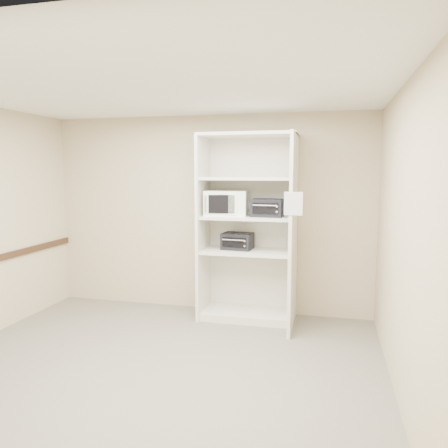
% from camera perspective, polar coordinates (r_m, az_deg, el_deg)
% --- Properties ---
extents(floor, '(4.50, 4.00, 0.01)m').
position_cam_1_polar(floor, '(4.59, -9.18, -18.19)').
color(floor, '#626055').
rests_on(floor, ground).
extents(ceiling, '(4.50, 4.00, 0.01)m').
position_cam_1_polar(ceiling, '(4.23, -9.92, 17.12)').
color(ceiling, white).
extents(wall_back, '(4.50, 0.02, 2.70)m').
position_cam_1_polar(wall_back, '(6.08, -2.09, 1.32)').
color(wall_back, tan).
rests_on(wall_back, ground).
extents(wall_right, '(0.02, 4.00, 2.70)m').
position_cam_1_polar(wall_right, '(3.91, 22.38, -2.32)').
color(wall_right, tan).
rests_on(wall_right, ground).
extents(shelving_unit, '(1.24, 0.92, 2.42)m').
position_cam_1_polar(shelving_unit, '(5.67, 3.58, -1.33)').
color(shelving_unit, silver).
rests_on(shelving_unit, floor).
extents(microwave, '(0.58, 0.46, 0.32)m').
position_cam_1_polar(microwave, '(5.68, 0.31, 2.76)').
color(microwave, white).
rests_on(microwave, shelving_unit).
extents(toaster_oven_upper, '(0.40, 0.31, 0.22)m').
position_cam_1_polar(toaster_oven_upper, '(5.55, 5.70, 2.12)').
color(toaster_oven_upper, black).
rests_on(toaster_oven_upper, shelving_unit).
extents(toaster_oven_lower, '(0.41, 0.33, 0.21)m').
position_cam_1_polar(toaster_oven_lower, '(5.75, 1.78, -2.25)').
color(toaster_oven_lower, black).
rests_on(toaster_oven_lower, shelving_unit).
extents(paper_sign, '(0.20, 0.01, 0.26)m').
position_cam_1_polar(paper_sign, '(4.93, 9.04, 2.64)').
color(paper_sign, white).
rests_on(paper_sign, shelving_unit).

